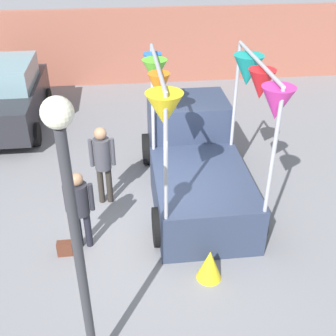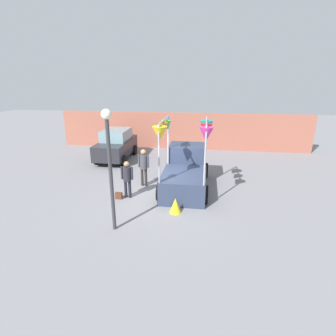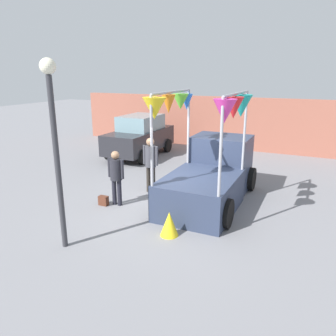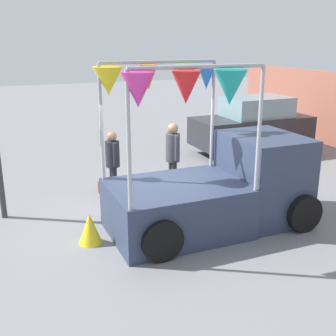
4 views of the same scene
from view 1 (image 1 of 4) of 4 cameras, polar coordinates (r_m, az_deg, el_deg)
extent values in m
plane|color=slate|center=(8.73, -0.96, -7.36)|extent=(60.00, 60.00, 0.00)
cube|color=#2D3851|center=(8.61, 4.60, -3.92)|extent=(1.90, 2.60, 1.00)
cube|color=#2D3851|center=(10.08, 2.63, 4.55)|extent=(1.80, 1.40, 1.80)
cube|color=#8CB2C6|center=(9.88, 2.69, 6.87)|extent=(1.76, 1.37, 0.60)
cylinder|color=black|center=(10.54, -2.85, 2.63)|extent=(0.22, 0.76, 0.76)
cylinder|color=black|center=(10.80, 7.26, 3.17)|extent=(0.22, 0.76, 0.76)
cylinder|color=black|center=(8.02, -1.26, -7.99)|extent=(0.22, 0.76, 0.76)
cylinder|color=black|center=(8.36, 11.91, -6.87)|extent=(0.22, 0.76, 0.76)
cylinder|color=#A5A5AD|center=(8.76, -2.09, 9.11)|extent=(0.07, 0.07, 2.27)
cylinder|color=#A5A5AD|center=(9.05, 9.12, 9.49)|extent=(0.07, 0.07, 2.27)
cylinder|color=#A5A5AD|center=(6.58, -0.31, 0.94)|extent=(0.07, 0.07, 2.27)
cylinder|color=#A5A5AD|center=(6.96, 14.08, 1.76)|extent=(0.07, 0.07, 2.27)
cylinder|color=#A5A5AD|center=(7.22, -1.43, 13.72)|extent=(0.07, 2.44, 0.07)
cylinder|color=#A5A5AD|center=(7.57, 12.21, 13.89)|extent=(0.07, 2.44, 0.07)
cone|color=yellow|center=(6.36, -0.50, 7.94)|extent=(0.61, 0.61, 0.53)
cone|color=#D83399|center=(6.75, 14.52, 8.47)|extent=(0.75, 0.75, 0.54)
cone|color=orange|center=(7.10, -1.21, 10.86)|extent=(0.52, 0.52, 0.49)
cone|color=red|center=(7.46, 12.46, 10.99)|extent=(0.66, 0.66, 0.52)
cone|color=#66CC33|center=(7.86, -1.80, 12.95)|extent=(0.64, 0.64, 0.44)
cone|color=teal|center=(8.20, 10.73, 12.85)|extent=(0.60, 0.60, 0.59)
cone|color=blue|center=(8.32, -2.09, 13.70)|extent=(0.51, 0.51, 0.47)
cube|color=#26262B|center=(13.02, -20.67, 8.38)|extent=(1.70, 4.00, 0.90)
cube|color=#72939E|center=(12.89, -21.20, 11.81)|extent=(1.50, 2.10, 0.66)
cylinder|color=black|center=(14.14, -15.98, 9.04)|extent=(0.18, 0.64, 0.64)
cylinder|color=black|center=(11.90, -17.46, 4.39)|extent=(0.18, 0.64, 0.64)
cylinder|color=black|center=(8.11, -12.05, -8.20)|extent=(0.13, 0.13, 0.78)
cylinder|color=black|center=(8.09, -10.77, -8.14)|extent=(0.13, 0.13, 0.78)
cylinder|color=#26262D|center=(7.68, -11.96, -4.16)|extent=(0.34, 0.34, 0.62)
sphere|color=#997051|center=(7.44, -12.32, -1.51)|extent=(0.23, 0.23, 0.23)
cylinder|color=#26262D|center=(7.69, -13.61, -4.06)|extent=(0.09, 0.09, 0.56)
cylinder|color=#26262D|center=(7.64, -10.34, -3.89)|extent=(0.09, 0.09, 0.56)
cylinder|color=#2D2823|center=(9.17, -9.08, -2.31)|extent=(0.13, 0.13, 0.86)
cylinder|color=#2D2823|center=(9.16, -7.96, -2.25)|extent=(0.13, 0.13, 0.86)
cylinder|color=#3F3F47|center=(8.76, -8.91, 1.90)|extent=(0.34, 0.34, 0.68)
sphere|color=#997051|center=(8.54, -9.17, 4.63)|extent=(0.26, 0.26, 0.26)
cylinder|color=#3F3F47|center=(8.76, -10.37, 2.00)|extent=(0.09, 0.09, 0.61)
cylinder|color=#3F3F47|center=(8.73, -7.49, 2.18)|extent=(0.09, 0.09, 0.61)
cube|color=#592D1E|center=(8.16, -13.79, -10.52)|extent=(0.28, 0.16, 0.28)
cylinder|color=#333338|center=(5.23, -11.71, -13.34)|extent=(0.12, 0.12, 3.73)
sphere|color=#F2EDCC|center=(4.08, -14.79, 7.26)|extent=(0.32, 0.32, 0.32)
cube|color=#9E5947|center=(15.62, -4.18, 16.10)|extent=(18.00, 0.36, 2.60)
cone|color=yellow|center=(7.44, 5.65, -12.90)|extent=(0.58, 0.58, 0.60)
camera|label=2|loc=(4.50, 134.19, -32.18)|focal=28.00mm
camera|label=3|loc=(4.82, 87.19, -23.46)|focal=35.00mm
camera|label=4|loc=(9.47, 58.56, 5.42)|focal=45.00mm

